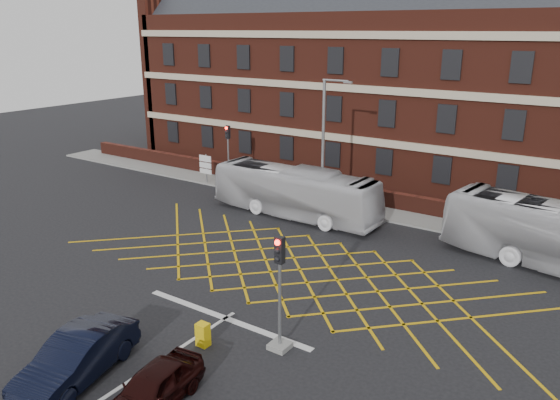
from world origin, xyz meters
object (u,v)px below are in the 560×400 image
Objects in this scene: street_lamp at (323,171)px; bus_left at (295,192)px; direction_signs at (206,166)px; utility_cabinet at (203,335)px; traffic_light_near at (280,304)px; car_navy at (77,358)px; traffic_light_far at (228,160)px; car_maroon at (153,388)px.

bus_left is at bearing -138.31° from street_lamp.
utility_cabinet is at bearing -48.72° from direction_signs.
bus_left is 9.54m from direction_signs.
car_navy is at bearing -130.93° from traffic_light_near.
car_navy is at bearing -58.64° from direction_signs.
street_lamp is at bearing 103.84° from utility_cabinet.
utility_cabinet is (12.92, -17.25, -1.32)m from traffic_light_far.
bus_left reaches higher than utility_cabinet.
bus_left is 2.53× the size of traffic_light_far.
traffic_light_near is 14.91m from street_lamp.
traffic_light_near is 4.84× the size of utility_cabinet.
car_maroon is 0.88× the size of traffic_light_near.
direction_signs is at bearing 77.49° from bus_left.
direction_signs is at bearing -140.46° from traffic_light_far.
utility_cabinet is (4.97, -13.83, -1.07)m from bus_left.
traffic_light_near is 0.52× the size of street_lamp.
traffic_light_far reaches higher than car_navy.
street_lamp is (-6.08, 13.58, 0.99)m from traffic_light_near.
traffic_light_near is at bearing -46.01° from traffic_light_far.
car_navy is at bearing -179.13° from car_maroon.
traffic_light_far is 1.94× the size of direction_signs.
traffic_light_far is at bearing 39.54° from direction_signs.
traffic_light_near is 22.04m from traffic_light_far.
car_navy is at bearing -62.65° from traffic_light_far.
car_navy is 18.89m from street_lamp.
street_lamp reaches higher than car_navy.
utility_cabinet is at bearing 99.99° from car_maroon.
car_maroon is 4.25× the size of utility_cabinet.
traffic_light_near reaches higher than direction_signs.
bus_left is 2.12m from street_lamp.
car_maroon reaches higher than utility_cabinet.
direction_signs is (-16.60, 14.80, -0.39)m from traffic_light_near.
bus_left is at bearing 102.44° from car_maroon.
bus_left is 2.88× the size of car_maroon.
traffic_light_far is (-13.92, 20.58, 1.13)m from car_maroon.
traffic_light_far is at bearing 126.84° from utility_cabinet.
car_maroon is at bearing -5.85° from car_navy.
bus_left is at bearing -23.25° from traffic_light_far.
bus_left is 12.26× the size of utility_cabinet.
street_lamp is 10.68m from direction_signs.
traffic_light_near is at bearing -65.90° from street_lamp.
bus_left is 14.45m from traffic_light_near.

